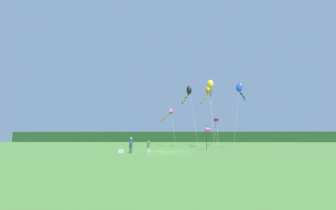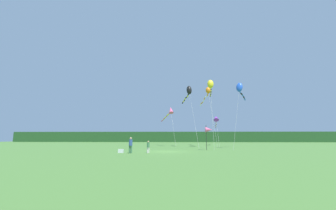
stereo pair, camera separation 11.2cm
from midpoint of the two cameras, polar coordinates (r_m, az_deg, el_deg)
ground_plane at (r=24.98m, az=-0.50°, el=-12.72°), size 120.00×120.00×0.00m
distant_treeline at (r=69.90m, az=1.50°, el=-8.78°), size 108.00×3.74×3.36m
person_adult at (r=22.67m, az=-10.13°, el=-10.63°), size 0.37×0.37×1.67m
person_child at (r=22.77m, az=-5.35°, el=-11.24°), size 0.28×0.28×1.29m
cooler_box at (r=23.52m, az=-12.70°, el=-12.28°), size 0.57×0.35×0.38m
banner_flag_pole at (r=27.88m, az=11.27°, el=-6.74°), size 0.90×0.70×3.23m
kite_rainbow at (r=39.45m, az=0.55°, el=-1.84°), size 3.30×9.38×7.48m
kite_yellow at (r=34.33m, az=11.73°, el=5.45°), size 1.12×7.20×10.96m
kite_black at (r=36.72m, az=5.81°, el=3.80°), size 2.26×9.14×10.73m
kite_purple at (r=43.21m, az=13.18°, el=-3.81°), size 1.56×9.59×6.17m
kite_orange at (r=40.28m, az=10.87°, el=3.45°), size 1.46×10.92×11.12m
kite_blue at (r=33.82m, az=19.29°, el=4.30°), size 4.10×6.40×10.04m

